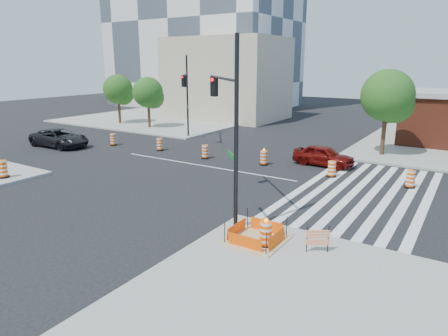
{
  "coord_description": "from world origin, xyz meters",
  "views": [
    {
      "loc": [
        15.79,
        -21.94,
        6.98
      ],
      "look_at": [
        4.41,
        -4.19,
        1.4
      ],
      "focal_mm": 32.0,
      "sensor_mm": 36.0,
      "label": 1
    }
  ],
  "objects_px": {
    "dark_suv": "(59,138)",
    "signal_pole_nw": "(186,90)",
    "red_coupe": "(324,156)",
    "signal_pole_se": "(228,113)"
  },
  "relations": [
    {
      "from": "dark_suv",
      "to": "signal_pole_nw",
      "type": "relative_size",
      "value": 0.73
    },
    {
      "from": "dark_suv",
      "to": "signal_pole_nw",
      "type": "bearing_deg",
      "value": -43.95
    },
    {
      "from": "red_coupe",
      "to": "signal_pole_nw",
      "type": "xyz_separation_m",
      "value": [
        -13.83,
        2.4,
        3.91
      ]
    },
    {
      "from": "signal_pole_nw",
      "to": "dark_suv",
      "type": "bearing_deg",
      "value": -76.25
    },
    {
      "from": "dark_suv",
      "to": "signal_pole_nw",
      "type": "distance_m",
      "value": 11.72
    },
    {
      "from": "red_coupe",
      "to": "signal_pole_se",
      "type": "height_order",
      "value": "signal_pole_se"
    },
    {
      "from": "red_coupe",
      "to": "signal_pole_nw",
      "type": "distance_m",
      "value": 14.57
    },
    {
      "from": "red_coupe",
      "to": "signal_pole_nw",
      "type": "height_order",
      "value": "signal_pole_nw"
    },
    {
      "from": "signal_pole_nw",
      "to": "red_coupe",
      "type": "bearing_deg",
      "value": 45.48
    },
    {
      "from": "red_coupe",
      "to": "signal_pole_nw",
      "type": "bearing_deg",
      "value": 82.89
    }
  ]
}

